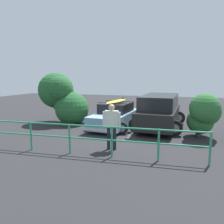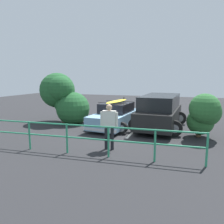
% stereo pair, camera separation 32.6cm
% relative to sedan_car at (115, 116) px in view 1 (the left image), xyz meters
% --- Properties ---
extents(ground_plane, '(44.00, 44.00, 0.02)m').
position_rel_sedan_car_xyz_m(ground_plane, '(-0.57, 0.74, -0.65)').
color(ground_plane, '#28282B').
rests_on(ground_plane, ground).
extents(parking_stripe, '(0.12, 4.05, 0.00)m').
position_rel_sedan_car_xyz_m(parking_stripe, '(-1.18, 0.04, -0.64)').
color(parking_stripe, silver).
rests_on(parking_stripe, ground).
extents(sedan_car, '(2.52, 4.18, 1.64)m').
position_rel_sedan_car_xyz_m(sedan_car, '(0.00, 0.00, 0.00)').
color(sedan_car, '#729EBC').
rests_on(sedan_car, ground).
extents(suv_car, '(2.80, 5.01, 1.82)m').
position_rel_sedan_car_xyz_m(suv_car, '(-2.36, -0.55, 0.30)').
color(suv_car, black).
rests_on(suv_car, ground).
extents(person_bystander, '(0.68, 0.26, 1.76)m').
position_rel_sedan_car_xyz_m(person_bystander, '(-0.94, 3.75, 0.42)').
color(person_bystander, black).
rests_on(person_bystander, ground).
extents(railing_fence, '(9.57, 0.62, 1.10)m').
position_rel_sedan_car_xyz_m(railing_fence, '(0.40, 4.62, 0.09)').
color(railing_fence, '#2D9366').
rests_on(railing_fence, ground).
extents(bush_near_left, '(3.23, 2.26, 3.14)m').
position_rel_sedan_car_xyz_m(bush_near_left, '(3.38, -0.21, 0.90)').
color(bush_near_left, brown).
rests_on(bush_near_left, ground).
extents(bush_near_right, '(1.49, 1.72, 2.07)m').
position_rel_sedan_car_xyz_m(bush_near_right, '(-4.44, 0.86, 0.49)').
color(bush_near_right, brown).
rests_on(bush_near_right, ground).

